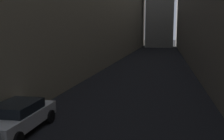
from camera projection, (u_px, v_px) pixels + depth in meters
name	position (u px, v px, depth m)	size (l,w,h in m)	color
ground_plane	(151.00, 63.00, 41.53)	(264.00, 264.00, 0.00)	black
parked_car_left_third	(18.00, 116.00, 12.45)	(2.00, 4.60, 1.44)	silver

